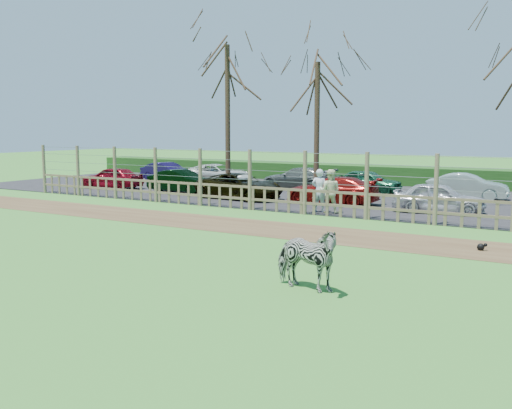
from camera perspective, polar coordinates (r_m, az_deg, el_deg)
The scene contains 21 objects.
ground at distance 15.69m, azimuth -7.80°, elevation -4.79°, with size 120.00×120.00×0.00m, color #5CA647.
dirt_strip at distance 19.36m, azimuth 0.43°, elevation -2.33°, with size 34.00×2.80×0.01m, color brown.
asphalt at distance 28.38m, azimuth 10.52°, elevation 0.76°, with size 44.00×13.00×0.04m, color #232326.
hedge at distance 34.97m, azimuth 14.44°, elevation 2.79°, with size 46.00×2.00×1.10m, color #1E4716.
fence at distance 22.32m, azimuth 4.90°, elevation 1.04°, with size 30.16×0.16×2.50m.
tree_left at distance 29.38m, azimuth -2.88°, elevation 12.04°, with size 4.80×4.80×7.88m.
tree_mid at distance 28.05m, azimuth 6.14°, elevation 10.68°, with size 4.80×4.80×6.83m.
zebra at distance 11.91m, azimuth 4.99°, elevation -5.39°, with size 0.73×1.61×1.36m, color gray.
visitor_a at distance 22.73m, azimuth 6.36°, elevation 1.39°, with size 0.63×0.41×1.72m, color silver.
visitor_b at distance 22.56m, azimuth 7.40°, elevation 1.33°, with size 0.84×0.65×1.72m, color beige.
crow at distance 16.97m, azimuth 21.60°, elevation -3.95°, with size 0.27×0.20×0.22m.
car_0 at distance 32.61m, azimuth -14.21°, elevation 2.62°, with size 1.42×3.52×1.20m, color maroon.
car_1 at distance 29.55m, azimuth -7.45°, elevation 2.30°, with size 1.27×3.64×1.20m, color black.
car_2 at distance 26.99m, azimuth -1.65°, elevation 1.86°, with size 1.99×4.32×1.20m, color black.
car_3 at distance 25.38m, azimuth 7.64°, elevation 1.42°, with size 1.68×4.13×1.20m, color maroon.
car_4 at distance 23.60m, azimuth 17.84°, elevation 0.66°, with size 1.42×3.52×1.20m, color silver.
car_7 at distance 35.90m, azimuth -8.83°, elevation 3.21°, with size 1.27×3.64×1.20m, color #190F3F.
car_8 at distance 33.95m, azimuth -3.82°, elevation 3.03°, with size 1.99×4.32×1.20m, color silver.
car_9 at distance 31.13m, azimuth 4.23°, elevation 2.61°, with size 1.68×4.13×1.20m, color #5B635D.
car_10 at distance 29.91m, azimuth 11.09°, elevation 2.28°, with size 1.42×3.52×1.20m, color #1A5938.
car_11 at distance 28.60m, azimuth 20.37°, elevation 1.71°, with size 1.27×3.64×1.20m, color #ADC4B4.
Camera 1 is at (9.48, -12.04, 3.36)m, focal length 40.00 mm.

